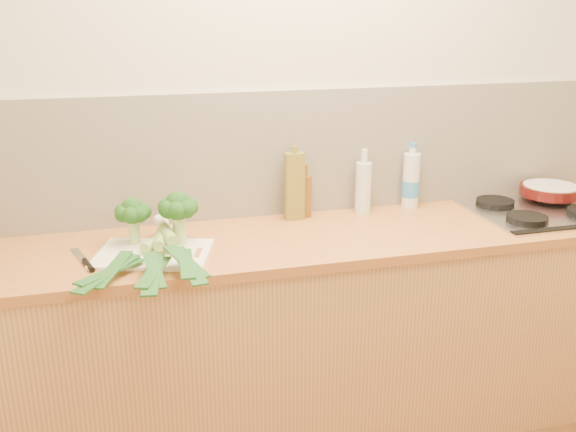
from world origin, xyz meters
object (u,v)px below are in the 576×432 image
(chopping_board, at_px, (153,254))
(chefs_knife, at_px, (86,263))
(gas_hob, at_px, (541,210))
(skillet, at_px, (551,190))

(chopping_board, distance_m, chefs_knife, 0.24)
(gas_hob, relative_size, skillet, 1.50)
(chopping_board, bearing_deg, chefs_knife, -156.61)
(skillet, bearing_deg, chefs_knife, -151.11)
(gas_hob, bearing_deg, skillet, 41.96)
(gas_hob, height_order, chopping_board, gas_hob)
(chopping_board, bearing_deg, gas_hob, 19.15)
(chopping_board, xyz_separation_m, skillet, (1.83, 0.19, 0.06))
(gas_hob, distance_m, skillet, 0.20)
(chopping_board, height_order, skillet, skillet)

